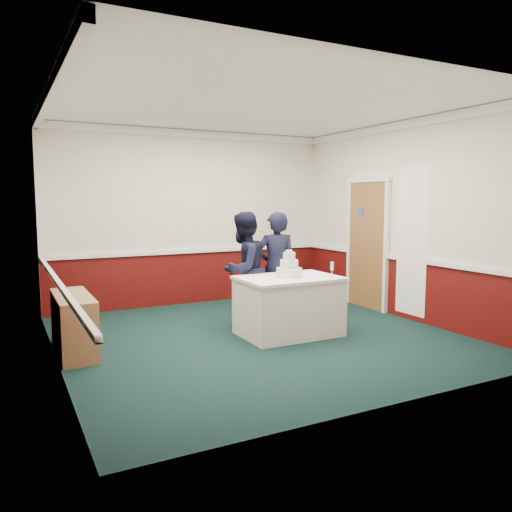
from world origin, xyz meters
name	(u,v)px	position (x,y,z in m)	size (l,w,h in m)	color
ground	(259,337)	(0.00, 0.00, 0.00)	(5.00, 5.00, 0.00)	black
room_shell	(244,189)	(0.08, 0.61, 1.97)	(5.00, 5.00, 3.00)	silver
sideboard	(74,324)	(-2.28, 0.40, 0.35)	(0.41, 1.20, 0.70)	tan
cake_table	(289,305)	(0.41, -0.07, 0.40)	(1.32, 0.92, 0.79)	white
wedding_cake	(289,269)	(0.41, -0.07, 0.90)	(0.35, 0.35, 0.36)	white
cake_knife	(295,279)	(0.38, -0.27, 0.79)	(0.01, 0.22, 0.01)	silver
champagne_flute	(332,267)	(0.91, -0.35, 0.93)	(0.05, 0.05, 0.21)	silver
person_man	(243,270)	(0.06, 0.60, 0.82)	(0.80, 0.62, 1.65)	black
person_woman	(276,268)	(0.56, 0.55, 0.82)	(0.60, 0.39, 1.65)	black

